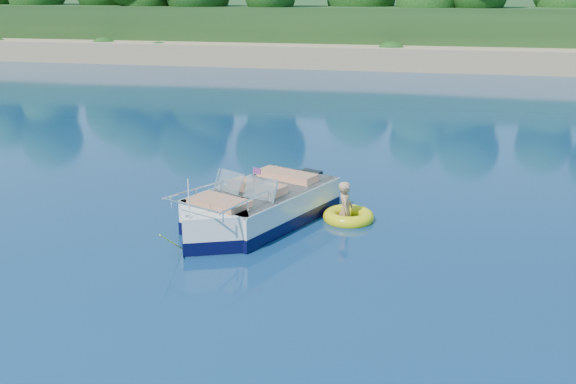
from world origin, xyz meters
name	(u,v)px	position (x,y,z in m)	size (l,w,h in m)	color
ground	(149,294)	(0.00, 0.00, 0.00)	(160.00, 160.00, 0.00)	#09193F
shoreline	(395,30)	(0.00, 63.77, 0.98)	(170.00, 59.00, 6.00)	#A4825F
motorboat	(254,211)	(0.86, 3.86, 0.36)	(3.27, 5.19, 1.83)	silver
tow_tube	(348,217)	(2.95, 4.69, 0.08)	(1.45, 1.45, 0.32)	yellow
boy	(345,220)	(2.88, 4.66, 0.00)	(0.54, 0.36, 1.49)	tan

